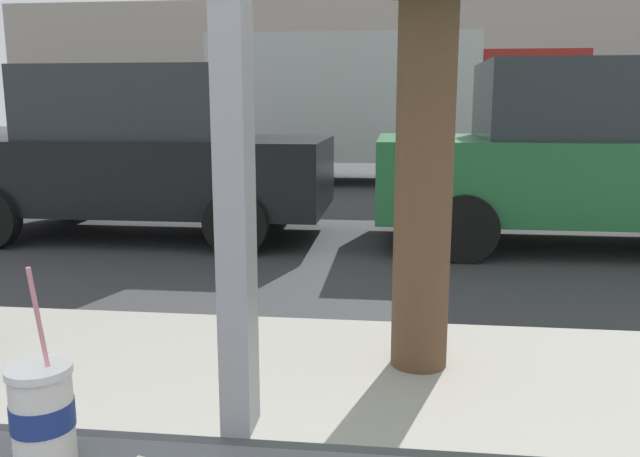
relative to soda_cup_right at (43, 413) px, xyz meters
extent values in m
plane|color=#38383A|center=(0.27, 8.07, -1.02)|extent=(60.00, 60.00, 0.00)
cube|color=#9E998E|center=(0.27, 1.67, -0.96)|extent=(16.00, 2.80, 0.12)
cube|color=#35373A|center=(0.27, 0.09, -0.09)|extent=(2.16, 0.02, 0.02)
cube|color=#9E9EA3|center=(0.27, 0.15, 0.61)|extent=(0.05, 0.08, 1.38)
cube|color=#A89E8E|center=(0.27, 22.69, 1.48)|extent=(28.00, 1.20, 4.99)
cylinder|color=white|center=(0.00, 0.00, -0.01)|extent=(0.09, 0.09, 0.14)
cylinder|color=navy|center=(0.00, 0.00, 0.00)|extent=(0.09, 0.09, 0.04)
cylinder|color=black|center=(0.00, 0.00, 0.06)|extent=(0.08, 0.08, 0.01)
cylinder|color=white|center=(0.00, 0.00, 0.07)|extent=(0.10, 0.10, 0.01)
cylinder|color=pink|center=(0.01, -0.01, 0.13)|extent=(0.01, 0.04, 0.20)
cube|color=black|center=(-2.31, 6.10, -0.31)|extent=(4.17, 1.74, 0.77)
cube|color=#282D33|center=(-2.30, 6.10, 0.46)|extent=(2.17, 1.53, 0.76)
cylinder|color=black|center=(-1.02, 6.97, -0.70)|extent=(0.64, 0.18, 0.64)
cylinder|color=black|center=(-1.02, 5.23, -0.70)|extent=(0.64, 0.18, 0.64)
cylinder|color=black|center=(-3.61, 6.97, -0.70)|extent=(0.64, 0.18, 0.64)
cube|color=#236B38|center=(2.54, 6.10, -0.30)|extent=(4.41, 1.79, 0.80)
cube|color=#282D33|center=(2.53, 6.10, 0.49)|extent=(2.29, 1.57, 0.77)
cylinder|color=black|center=(1.17, 7.00, -0.70)|extent=(0.64, 0.18, 0.64)
cylinder|color=black|center=(1.17, 5.21, -0.70)|extent=(0.64, 0.18, 0.64)
cube|color=beige|center=(-0.46, 11.50, 0.54)|extent=(4.73, 2.20, 2.21)
cube|color=maroon|center=(2.71, 11.50, 0.38)|extent=(1.90, 2.10, 1.90)
cylinder|color=black|center=(2.71, 12.55, -0.57)|extent=(0.90, 0.24, 0.90)
cylinder|color=black|center=(2.71, 10.45, -0.57)|extent=(0.90, 0.24, 0.90)
cylinder|color=black|center=(-1.28, 12.60, -0.57)|extent=(0.90, 0.24, 0.90)
cylinder|color=black|center=(-1.28, 10.40, -0.57)|extent=(0.90, 0.24, 0.90)
cylinder|color=brown|center=(0.66, 2.41, 0.37)|extent=(0.29, 0.29, 2.52)
camera|label=1|loc=(0.52, -0.85, 0.46)|focal=36.40mm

